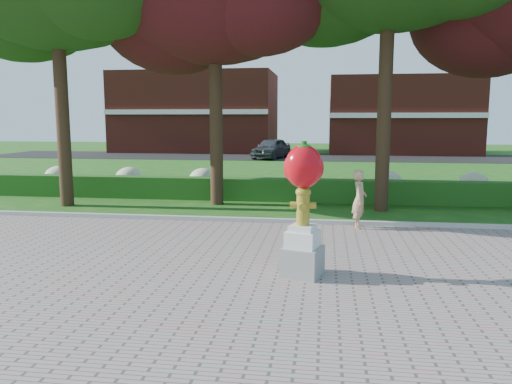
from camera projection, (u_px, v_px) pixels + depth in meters
The scene contains 11 objects.
ground at pixel (247, 251), 11.16m from camera, with size 100.00×100.00×0.00m, color #145114.
walkway at pixel (204, 321), 7.24m from camera, with size 40.00×14.00×0.04m, color gray.
curb at pixel (263, 221), 14.09m from camera, with size 40.00×0.18×0.15m, color #ADADA5.
lawn_hedge at pixel (277, 190), 17.96m from camera, with size 24.00×0.70×0.80m, color #254F16.
hydrangea_row at pixel (295, 182), 18.84m from camera, with size 20.10×1.10×0.99m.
street at pixel (303, 157), 38.60m from camera, with size 50.00×8.00×0.02m, color black.
building_left at pixel (197, 112), 45.34m from camera, with size 14.00×8.00×7.00m, color maroon.
building_right at pixel (400, 116), 42.91m from camera, with size 12.00×8.00×6.40m, color maroon.
hydrant_sculpture at pixel (303, 206), 9.10m from camera, with size 0.83×0.83×2.50m.
woman at pixel (359, 199), 13.23m from camera, with size 0.57×0.37×1.56m, color tan.
parked_car at pixel (271, 148), 36.89m from camera, with size 1.79×4.45×1.52m, color #3A3C41.
Camera 1 is at (1.71, -10.72, 2.93)m, focal length 35.00 mm.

